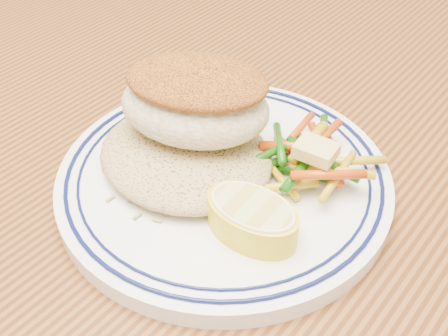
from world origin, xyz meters
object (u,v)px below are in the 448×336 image
at_px(rice_pilaf, 186,152).
at_px(vegetable_pile, 308,158).
at_px(dining_table, 226,249).
at_px(fish_fillet, 195,100).
at_px(plate, 224,178).
at_px(lemon_wedge, 252,217).

xyz_separation_m(rice_pilaf, vegetable_pile, (0.08, 0.05, 0.00)).
relative_size(dining_table, fish_fillet, 11.09).
bearing_deg(vegetable_pile, fish_fillet, -157.57).
height_order(plate, vegetable_pile, vegetable_pile).
relative_size(fish_fillet, lemon_wedge, 1.97).
xyz_separation_m(rice_pilaf, lemon_wedge, (0.08, -0.02, 0.00)).
xyz_separation_m(dining_table, lemon_wedge, (0.06, -0.05, 0.13)).
distance_m(fish_fillet, lemon_wedge, 0.10).
bearing_deg(vegetable_pile, lemon_wedge, -86.66).
bearing_deg(fish_fillet, dining_table, 26.83).
distance_m(plate, lemon_wedge, 0.07).
bearing_deg(fish_fillet, rice_pilaf, -76.19).
bearing_deg(plate, dining_table, 122.98).
relative_size(plate, lemon_wedge, 3.68).
bearing_deg(dining_table, lemon_wedge, -39.71).
height_order(dining_table, lemon_wedge, lemon_wedge).
height_order(plate, lemon_wedge, lemon_wedge).
bearing_deg(fish_fillet, vegetable_pile, 22.43).
distance_m(dining_table, lemon_wedge, 0.15).
relative_size(rice_pilaf, lemon_wedge, 2.00).
height_order(dining_table, vegetable_pile, vegetable_pile).
relative_size(plate, rice_pilaf, 1.84).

